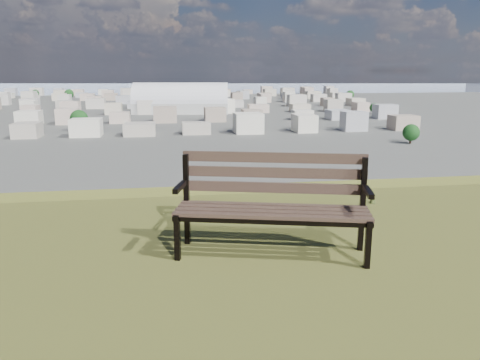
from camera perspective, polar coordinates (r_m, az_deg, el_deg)
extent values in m
cube|color=#49372A|center=(4.35, 3.81, -4.50)|extent=(1.82, 0.56, 0.04)
cube|color=#49372A|center=(4.47, 3.88, -4.02)|extent=(1.82, 0.56, 0.04)
cube|color=#49372A|center=(4.59, 3.94, -3.56)|extent=(1.82, 0.56, 0.04)
cube|color=#49372A|center=(4.71, 4.00, -3.13)|extent=(1.82, 0.56, 0.04)
cube|color=#49372A|center=(4.75, 4.07, -0.93)|extent=(1.81, 0.51, 0.10)
cube|color=#49372A|center=(4.74, 4.11, 0.91)|extent=(1.81, 0.51, 0.10)
cube|color=#49372A|center=(4.73, 4.15, 2.75)|extent=(1.81, 0.51, 0.10)
cube|color=black|center=(4.53, -7.66, -6.94)|extent=(0.07, 0.07, 0.46)
cube|color=black|center=(4.86, -6.52, -2.40)|extent=(0.07, 0.07, 0.95)
cube|color=black|center=(4.66, -7.14, -3.80)|extent=(0.18, 0.51, 0.05)
cube|color=black|center=(4.54, -7.37, -0.86)|extent=(0.15, 0.37, 0.05)
cube|color=black|center=(4.47, 15.34, -7.58)|extent=(0.07, 0.07, 0.46)
cube|color=black|center=(4.81, 14.70, -2.94)|extent=(0.07, 0.07, 0.95)
cube|color=black|center=(4.60, 15.09, -4.38)|extent=(0.18, 0.51, 0.05)
cube|color=black|center=(4.48, 15.39, -1.42)|extent=(0.15, 0.37, 0.05)
cube|color=black|center=(4.36, 3.80, -5.13)|extent=(1.81, 0.52, 0.04)
cube|color=black|center=(4.73, 3.99, -3.64)|extent=(1.81, 0.52, 0.04)
cone|color=brown|center=(6.65, 15.91, -2.02)|extent=(0.08, 0.08, 0.18)
cube|color=beige|center=(309.07, -7.16, 8.74)|extent=(63.04, 33.04, 6.69)
cylinder|color=white|center=(308.84, -7.18, 9.36)|extent=(63.04, 33.04, 25.44)
cube|color=silver|center=(212.49, -25.24, 5.65)|extent=(11.00, 11.00, 7.00)
cube|color=#B5AA9B|center=(207.04, -18.83, 6.03)|extent=(11.00, 11.00, 7.00)
cube|color=beige|center=(204.28, -12.15, 6.35)|extent=(11.00, 11.00, 7.00)
cube|color=#AAAAAF|center=(204.32, -5.38, 6.59)|extent=(11.00, 11.00, 7.00)
cube|color=beige|center=(207.16, 1.31, 6.73)|extent=(11.00, 11.00, 7.00)
cube|color=tan|center=(212.69, 7.73, 6.78)|extent=(11.00, 11.00, 7.00)
cube|color=beige|center=(220.70, 13.76, 6.76)|extent=(11.00, 11.00, 7.00)
cube|color=beige|center=(230.94, 19.30, 6.67)|extent=(11.00, 11.00, 7.00)
cube|color=beige|center=(263.61, -24.79, 6.92)|extent=(11.00, 11.00, 7.00)
cube|color=#AAAAAF|center=(258.12, -19.63, 7.25)|extent=(11.00, 11.00, 7.00)
cube|color=beige|center=(254.78, -14.28, 7.54)|extent=(11.00, 11.00, 7.00)
cube|color=tan|center=(253.68, -8.83, 7.77)|extent=(11.00, 11.00, 7.00)
cube|color=beige|center=(254.85, -3.38, 7.92)|extent=(11.00, 11.00, 7.00)
cube|color=beige|center=(258.25, 1.98, 8.01)|extent=(11.00, 11.00, 7.00)
cube|color=silver|center=(263.80, 7.16, 8.02)|extent=(11.00, 11.00, 7.00)
cube|color=#B5AA9B|center=(271.37, 12.08, 7.98)|extent=(11.00, 11.00, 7.00)
cube|color=beige|center=(280.79, 16.71, 7.88)|extent=(11.00, 11.00, 7.00)
cube|color=tan|center=(314.82, -24.49, 7.78)|extent=(11.00, 11.00, 7.00)
cube|color=beige|center=(309.31, -20.17, 8.07)|extent=(11.00, 11.00, 7.00)
cube|color=beige|center=(305.59, -15.71, 8.33)|extent=(11.00, 11.00, 7.00)
cube|color=silver|center=(303.73, -11.16, 8.54)|extent=(11.00, 11.00, 7.00)
cube|color=#B5AA9B|center=(303.76, -6.59, 8.70)|extent=(11.00, 11.00, 7.00)
cube|color=beige|center=(305.68, -2.03, 8.81)|extent=(11.00, 11.00, 7.00)
cube|color=#AAAAAF|center=(309.45, 2.43, 8.86)|extent=(11.00, 11.00, 7.00)
cube|color=beige|center=(315.01, 6.77, 8.86)|extent=(11.00, 11.00, 7.00)
cube|color=tan|center=(322.27, 10.94, 8.81)|extent=(11.00, 11.00, 7.00)
cube|color=beige|center=(331.11, 14.89, 8.72)|extent=(11.00, 11.00, 7.00)
cube|color=#B5AA9B|center=(366.10, -24.27, 8.39)|extent=(11.00, 11.00, 7.00)
cube|color=beige|center=(360.57, -20.55, 8.66)|extent=(11.00, 11.00, 7.00)
cube|color=#AAAAAF|center=(356.58, -16.73, 8.89)|extent=(11.00, 11.00, 7.00)
cube|color=beige|center=(354.17, -12.84, 9.09)|extent=(11.00, 11.00, 7.00)
cube|color=tan|center=(353.38, -8.91, 9.25)|extent=(11.00, 11.00, 7.00)
cube|color=beige|center=(354.22, -4.97, 9.37)|extent=(11.00, 11.00, 7.00)
cube|color=beige|center=(356.67, -1.07, 9.44)|extent=(11.00, 11.00, 7.00)
cube|color=silver|center=(360.71, 2.76, 9.47)|extent=(11.00, 11.00, 7.00)
cube|color=#B5AA9B|center=(366.28, 6.49, 9.46)|extent=(11.00, 11.00, 7.00)
cube|color=beige|center=(373.31, 10.10, 9.41)|extent=(11.00, 11.00, 7.00)
cube|color=#AAAAAF|center=(381.73, 13.55, 9.33)|extent=(11.00, 11.00, 7.00)
cube|color=tan|center=(424.23, -27.26, 8.60)|extent=(11.00, 11.00, 7.00)
cube|color=beige|center=(417.41, -24.10, 8.86)|extent=(11.00, 11.00, 7.00)
cube|color=beige|center=(411.87, -20.84, 9.10)|extent=(11.00, 11.00, 7.00)
cube|color=silver|center=(407.67, -17.50, 9.31)|extent=(11.00, 11.00, 7.00)
cube|color=#B5AA9B|center=(404.86, -14.10, 9.50)|extent=(11.00, 11.00, 7.00)
cube|color=beige|center=(403.46, -10.66, 9.65)|extent=(11.00, 11.00, 7.00)
cube|color=#AAAAAF|center=(403.48, -7.20, 9.78)|extent=(11.00, 11.00, 7.00)
cube|color=beige|center=(404.92, -3.76, 9.86)|extent=(11.00, 11.00, 7.00)
cube|color=tan|center=(407.78, -0.35, 9.91)|extent=(11.00, 11.00, 7.00)
cube|color=beige|center=(412.01, 3.01, 9.93)|extent=(11.00, 11.00, 7.00)
cube|color=beige|center=(417.59, 6.28, 9.91)|extent=(11.00, 11.00, 7.00)
cube|color=silver|center=(424.45, 9.46, 9.87)|extent=(11.00, 11.00, 7.00)
cube|color=#B5AA9B|center=(432.53, 12.52, 9.79)|extent=(11.00, 11.00, 7.00)
cube|color=#AAAAAF|center=(475.43, -26.80, 8.99)|extent=(11.00, 11.00, 7.00)
cube|color=beige|center=(468.74, -23.97, 9.22)|extent=(11.00, 11.00, 7.00)
cube|color=tan|center=(463.20, -21.07, 9.44)|extent=(11.00, 11.00, 7.00)
cube|color=beige|center=(458.84, -18.10, 9.64)|extent=(11.00, 11.00, 7.00)
cube|color=beige|center=(455.71, -15.08, 9.81)|extent=(11.00, 11.00, 7.00)
cube|color=silver|center=(453.83, -12.03, 9.96)|extent=(11.00, 11.00, 7.00)
cube|color=#B5AA9B|center=(453.21, -8.95, 10.08)|extent=(11.00, 11.00, 7.00)
cube|color=beige|center=(453.87, -5.87, 10.18)|extent=(11.00, 11.00, 7.00)
cube|color=#AAAAAF|center=(455.78, -2.81, 10.24)|extent=(11.00, 11.00, 7.00)
cube|color=beige|center=(458.95, 0.22, 10.28)|extent=(11.00, 11.00, 7.00)
cube|color=tan|center=(463.34, 3.20, 10.29)|extent=(11.00, 11.00, 7.00)
cube|color=beige|center=(468.92, 6.11, 10.27)|extent=(11.00, 11.00, 7.00)
cube|color=beige|center=(475.65, 8.96, 10.22)|extent=(11.00, 11.00, 7.00)
cube|color=silver|center=(483.47, 11.71, 10.16)|extent=(11.00, 11.00, 7.00)
cube|color=beige|center=(526.68, -26.42, 9.30)|extent=(11.00, 11.00, 7.00)
cube|color=#AAAAAF|center=(520.09, -23.87, 9.52)|extent=(11.00, 11.00, 7.00)
cube|color=beige|center=(514.54, -21.25, 9.71)|extent=(11.00, 11.00, 7.00)
cube|color=tan|center=(510.06, -18.58, 9.90)|extent=(11.00, 11.00, 7.00)
cube|color=beige|center=(506.68, -15.87, 10.06)|extent=(11.00, 11.00, 7.00)
cube|color=beige|center=(504.41, -13.12, 10.20)|extent=(11.00, 11.00, 7.00)
cube|color=silver|center=(503.29, -10.35, 10.32)|extent=(11.00, 11.00, 7.00)
cube|color=#B5AA9B|center=(503.30, -7.58, 10.42)|extent=(11.00, 11.00, 7.00)
cube|color=beige|center=(504.46, -4.81, 10.49)|extent=(11.00, 11.00, 7.00)
cube|color=#AAAAAF|center=(506.76, -2.05, 10.54)|extent=(11.00, 11.00, 7.00)
cube|color=beige|center=(510.17, 0.67, 10.57)|extent=(11.00, 11.00, 7.00)
cube|color=tan|center=(514.69, 3.35, 10.57)|extent=(11.00, 11.00, 7.00)
cube|color=beige|center=(520.27, 5.98, 10.55)|extent=(11.00, 11.00, 7.00)
cube|color=beige|center=(526.89, 8.55, 10.51)|extent=(11.00, 11.00, 7.00)
cube|color=silver|center=(534.50, 11.05, 10.45)|extent=(11.00, 11.00, 7.00)
cube|color=beige|center=(577.95, -26.11, 9.56)|extent=(11.00, 11.00, 7.00)
cube|color=#AAAAAF|center=(571.45, -23.78, 9.76)|extent=(11.00, 11.00, 7.00)
cube|color=beige|center=(565.90, -21.40, 9.94)|extent=(11.00, 11.00, 7.00)
cube|color=tan|center=(561.31, -18.98, 10.11)|extent=(11.00, 11.00, 7.00)
cube|color=beige|center=(557.73, -16.51, 10.26)|extent=(11.00, 11.00, 7.00)
cube|color=beige|center=(555.15, -14.02, 10.40)|extent=(11.00, 11.00, 7.00)
cube|color=silver|center=(553.61, -11.50, 10.52)|extent=(11.00, 11.00, 7.00)
cube|color=#B5AA9B|center=(553.10, -8.98, 10.62)|extent=(11.00, 11.00, 7.00)
cube|color=beige|center=(553.64, -6.45, 10.69)|extent=(11.00, 11.00, 7.00)
cube|color=#AAAAAF|center=(555.21, -3.93, 10.75)|extent=(11.00, 11.00, 7.00)
cube|color=beige|center=(557.82, -1.43, 10.79)|extent=(11.00, 11.00, 7.00)
cube|color=tan|center=(561.43, 1.04, 10.81)|extent=(11.00, 11.00, 7.00)
cube|color=beige|center=(566.05, 3.48, 10.80)|extent=(11.00, 11.00, 7.00)
cube|color=beige|center=(571.63, 5.87, 10.78)|extent=(11.00, 11.00, 7.00)
cube|color=silver|center=(578.16, 8.22, 10.75)|extent=(11.00, 11.00, 7.00)
cube|color=#B5AA9B|center=(585.60, 10.50, 10.69)|extent=(11.00, 11.00, 7.00)
cylinder|color=#332519|center=(187.80, 20.06, 4.51)|extent=(0.80, 0.80, 2.10)
sphere|color=#113313|center=(187.39, 20.13, 5.46)|extent=(6.30, 6.30, 6.30)
cylinder|color=#332519|center=(227.54, -18.95, 6.06)|extent=(0.80, 0.80, 2.70)
sphere|color=#113313|center=(227.13, -19.03, 7.07)|extent=(8.10, 8.10, 8.10)
cylinder|color=#332519|center=(312.29, 16.00, 7.94)|extent=(0.80, 0.80, 1.95)
sphere|color=#113313|center=(312.07, 16.03, 8.48)|extent=(5.85, 5.85, 5.85)
cylinder|color=#332519|center=(407.92, -0.35, 9.58)|extent=(0.80, 0.80, 2.25)
sphere|color=#113313|center=(407.72, -0.35, 10.05)|extent=(6.75, 6.75, 6.75)
cylinder|color=#332519|center=(471.90, -20.08, 9.32)|extent=(0.80, 0.80, 2.85)
sphere|color=#113313|center=(471.69, -20.12, 9.84)|extent=(8.55, 8.55, 8.55)
cylinder|color=#332519|center=(519.70, -23.63, 9.28)|extent=(0.80, 0.80, 2.40)
sphere|color=#113313|center=(519.53, -23.67, 9.68)|extent=(7.20, 7.20, 7.20)
cylinder|color=#332519|center=(306.38, -1.28, 8.36)|extent=(0.80, 0.80, 2.10)
sphere|color=#113313|center=(306.13, -1.28, 8.95)|extent=(6.30, 6.30, 6.30)
cylinder|color=#332519|center=(456.37, 13.26, 9.64)|extent=(0.80, 0.80, 2.55)
sphere|color=#113313|center=(456.17, 13.28, 10.12)|extent=(7.65, 7.65, 7.65)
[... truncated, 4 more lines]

